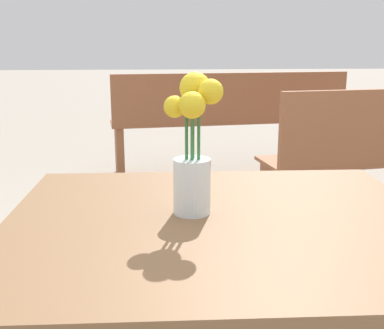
{
  "coord_description": "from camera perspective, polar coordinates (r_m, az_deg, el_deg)",
  "views": [
    {
      "loc": [
        -0.14,
        -0.99,
        1.08
      ],
      "look_at": [
        -0.06,
        0.04,
        0.82
      ],
      "focal_mm": 45.0,
      "sensor_mm": 36.0,
      "label": 1
    }
  ],
  "objects": [
    {
      "name": "flower_vase",
      "position": [
        1.06,
        0.12,
        1.19
      ],
      "size": [
        0.13,
        0.13,
        0.31
      ],
      "color": "silver",
      "rests_on": "table_front"
    },
    {
      "name": "bench_near",
      "position": [
        4.05,
        4.54,
        5.57
      ],
      "size": [
        2.0,
        0.61,
        0.85
      ],
      "color": "brown",
      "rests_on": "ground_plane"
    },
    {
      "name": "table_front",
      "position": [
        1.1,
        3.4,
        -11.05
      ],
      "size": [
        0.97,
        0.82,
        0.7
      ],
      "color": "brown",
      "rests_on": "ground_plane"
    }
  ]
}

